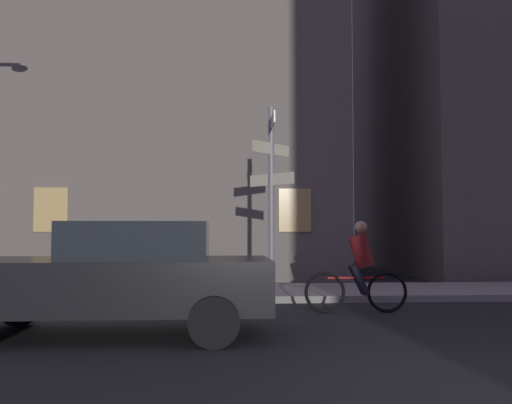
% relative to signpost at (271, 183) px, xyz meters
% --- Properties ---
extents(ground_plane, '(80.00, 80.00, 0.00)m').
position_rel_signpost_xyz_m(ground_plane, '(1.41, -6.29, -2.42)').
color(ground_plane, '#232326').
extents(sidewalk_kerb, '(40.00, 2.63, 0.14)m').
position_rel_signpost_xyz_m(sidewalk_kerb, '(1.41, 0.99, -2.35)').
color(sidewalk_kerb, '#9E9991').
rests_on(sidewalk_kerb, ground_plane).
extents(signpost, '(0.84, 1.48, 3.86)m').
position_rel_signpost_xyz_m(signpost, '(0.00, 0.00, 0.00)').
color(signpost, gray).
rests_on(signpost, sidewalk_kerb).
extents(car_side_parked, '(4.58, 1.96, 1.56)m').
position_rel_signpost_xyz_m(car_side_parked, '(-2.47, -3.38, -1.61)').
color(car_side_parked, black).
rests_on(car_side_parked, ground_plane).
extents(cyclist, '(1.82, 0.33, 1.61)m').
position_rel_signpost_xyz_m(cyclist, '(1.40, -1.59, -1.67)').
color(cyclist, black).
rests_on(cyclist, ground_plane).
extents(building_left_block, '(13.29, 6.65, 14.23)m').
position_rel_signpost_xyz_m(building_left_block, '(-4.00, 7.15, 4.70)').
color(building_left_block, slate).
rests_on(building_left_block, ground_plane).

